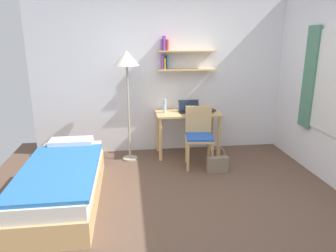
{
  "coord_description": "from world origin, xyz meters",
  "views": [
    {
      "loc": [
        -0.65,
        -3.22,
        1.93
      ],
      "look_at": [
        -0.16,
        0.51,
        0.85
      ],
      "focal_mm": 33.46,
      "sensor_mm": 36.0,
      "label": 1
    }
  ],
  "objects": [
    {
      "name": "ground_plane",
      "position": [
        0.0,
        0.0,
        0.0
      ],
      "size": [
        5.28,
        5.28,
        0.0
      ],
      "primitive_type": "plane",
      "color": "brown"
    },
    {
      "name": "wall_back",
      "position": [
        0.0,
        2.02,
        1.31
      ],
      "size": [
        4.4,
        0.27,
        2.6
      ],
      "color": "white",
      "rests_on": "ground_plane"
    },
    {
      "name": "bed",
      "position": [
        -1.46,
        0.34,
        0.24
      ],
      "size": [
        0.85,
        1.94,
        0.54
      ],
      "color": "tan",
      "rests_on": "ground_plane"
    },
    {
      "name": "desk",
      "position": [
        0.32,
        1.7,
        0.59
      ],
      "size": [
        1.05,
        0.55,
        0.73
      ],
      "color": "tan",
      "rests_on": "ground_plane"
    },
    {
      "name": "desk_chair",
      "position": [
        0.4,
        1.21,
        0.51
      ],
      "size": [
        0.47,
        0.47,
        0.91
      ],
      "color": "tan",
      "rests_on": "ground_plane"
    },
    {
      "name": "standing_lamp",
      "position": [
        -0.65,
        1.59,
        1.52
      ],
      "size": [
        0.38,
        0.38,
        1.73
      ],
      "color": "#B2A893",
      "rests_on": "ground_plane"
    },
    {
      "name": "laptop",
      "position": [
        0.34,
        1.72,
        0.78
      ],
      "size": [
        0.34,
        0.21,
        0.19
      ],
      "color": "black",
      "rests_on": "desk"
    },
    {
      "name": "water_bottle",
      "position": [
        -0.06,
        1.73,
        0.84
      ],
      "size": [
        0.06,
        0.06,
        0.23
      ],
      "primitive_type": "cylinder",
      "color": "silver",
      "rests_on": "desk"
    },
    {
      "name": "book_stack",
      "position": [
        0.66,
        1.72,
        0.75
      ],
      "size": [
        0.21,
        0.26,
        0.04
      ],
      "color": "#333338",
      "rests_on": "desk"
    },
    {
      "name": "handbag",
      "position": [
        0.63,
        0.93,
        0.13
      ],
      "size": [
        0.31,
        0.11,
        0.39
      ],
      "color": "gray",
      "rests_on": "ground_plane"
    }
  ]
}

